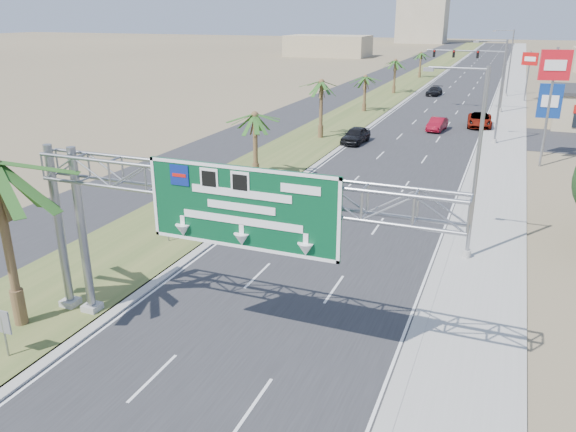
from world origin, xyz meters
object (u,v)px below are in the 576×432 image
at_px(car_right_lane, 480,120).
at_px(car_far, 434,91).
at_px(signal_mast, 488,74).
at_px(pole_sign_red_far, 530,62).
at_px(pole_sign_red_near, 554,73).
at_px(sign_gantry, 208,198).
at_px(car_mid_lane, 437,124).
at_px(pole_sign_blue, 550,103).
at_px(car_left_lane, 356,135).

distance_m(car_right_lane, car_far, 26.11).
relative_size(signal_mast, pole_sign_red_far, 1.43).
distance_m(car_far, pole_sign_red_near, 44.17).
bearing_deg(sign_gantry, car_mid_lane, 87.21).
distance_m(sign_gantry, pole_sign_blue, 40.35).
distance_m(signal_mast, car_far, 16.29).
xyz_separation_m(sign_gantry, pole_sign_red_far, (11.26, 73.91, -0.44)).
distance_m(sign_gantry, car_mid_lane, 47.08).
bearing_deg(signal_mast, pole_sign_blue, -74.53).
height_order(signal_mast, pole_sign_red_far, signal_mast).
xyz_separation_m(sign_gantry, car_left_lane, (-4.44, 37.23, -5.25)).
distance_m(sign_gantry, car_left_lane, 37.86).
xyz_separation_m(pole_sign_red_near, pole_sign_red_far, (-1.35, 39.53, -2.16)).
relative_size(pole_sign_red_near, pole_sign_red_far, 1.36).
bearing_deg(signal_mast, car_right_lane, -88.70).
bearing_deg(car_far, pole_sign_red_near, -65.07).
bearing_deg(car_left_lane, car_right_lane, 55.80).
height_order(pole_sign_blue, pole_sign_red_far, pole_sign_red_far).
height_order(signal_mast, car_mid_lane, signal_mast).
xyz_separation_m(sign_gantry, pole_sign_red_near, (12.60, 34.37, 1.72)).
height_order(car_far, pole_sign_red_near, pole_sign_red_near).
xyz_separation_m(car_far, pole_sign_blue, (14.89, -37.19, 4.14)).
height_order(car_right_lane, pole_sign_blue, pole_sign_blue).
xyz_separation_m(car_far, pole_sign_red_near, (14.66, -41.06, 7.10)).
xyz_separation_m(car_left_lane, pole_sign_blue, (17.26, 1.01, 4.00)).
height_order(car_right_lane, car_far, car_right_lane).
bearing_deg(car_left_lane, signal_mast, 71.45).
xyz_separation_m(car_mid_lane, car_right_lane, (4.21, 4.04, 0.07)).
distance_m(signal_mast, car_mid_lane, 16.36).
bearing_deg(car_far, pole_sign_red_far, -1.25).
bearing_deg(signal_mast, car_left_lane, -113.27).
xyz_separation_m(pole_sign_blue, pole_sign_red_far, (-1.57, 35.67, 0.80)).
bearing_deg(car_mid_lane, pole_sign_blue, -33.02).
bearing_deg(pole_sign_red_near, car_right_lane, 110.45).
height_order(signal_mast, car_left_lane, signal_mast).
bearing_deg(signal_mast, sign_gantry, -95.74).
bearing_deg(car_far, sign_gantry, -83.16).
bearing_deg(signal_mast, car_far, 121.79).
distance_m(car_right_lane, pole_sign_blue, 14.60).
distance_m(car_left_lane, pole_sign_blue, 17.75).
relative_size(car_left_lane, pole_sign_red_near, 0.48).
relative_size(signal_mast, car_far, 2.22).
bearing_deg(pole_sign_red_far, car_right_lane, -101.63).
bearing_deg(car_mid_lane, pole_sign_red_far, 77.52).
bearing_deg(car_right_lane, car_far, 104.82).
xyz_separation_m(sign_gantry, car_far, (-2.06, 75.43, -5.38)).
height_order(car_left_lane, car_mid_lane, car_left_lane).
relative_size(signal_mast, pole_sign_blue, 1.53).
distance_m(car_far, pole_sign_red_far, 14.28).
height_order(car_mid_lane, car_right_lane, car_right_lane).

